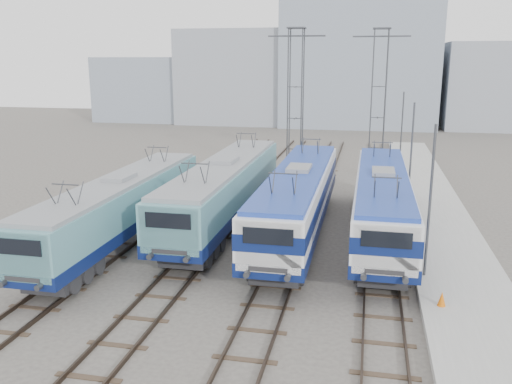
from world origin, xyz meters
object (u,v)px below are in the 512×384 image
object	(u,v)px
locomotive_far_right	(382,199)
mast_front	(430,205)
locomotive_center_left	(224,188)
safety_cone	(442,299)
locomotive_center_right	(298,196)
mast_mid	(411,158)
catenary_tower_east	(378,97)
locomotive_far_left	(120,205)
mast_rear	(401,133)
catenary_tower_west	(295,98)

from	to	relation	value
locomotive_far_right	mast_front	size ratio (longest dim) A/B	2.55
locomotive_center_left	safety_cone	world-z (taller)	locomotive_center_left
locomotive_center_right	mast_mid	xyz separation A→B (m)	(6.35, 6.88, 1.16)
locomotive_center_right	mast_front	size ratio (longest dim) A/B	2.63
catenary_tower_east	locomotive_far_left	bearing A→B (deg)	-123.34
mast_mid	mast_rear	world-z (taller)	same
locomotive_far_left	mast_front	xyz separation A→B (m)	(15.35, -1.86, 1.34)
locomotive_center_left	mast_front	world-z (taller)	mast_front
catenary_tower_west	safety_cone	bearing A→B (deg)	-68.78
locomotive_far_left	catenary_tower_east	distance (m)	24.52
mast_mid	catenary_tower_east	bearing A→B (deg)	101.86
catenary_tower_west	mast_mid	xyz separation A→B (m)	(8.60, -8.00, -3.14)
mast_front	locomotive_center_right	bearing A→B (deg)	141.14
locomotive_far_left	catenary_tower_west	bearing A→B (deg)	69.59
catenary_tower_west	safety_cone	xyz separation A→B (m)	(8.97, -23.09, -6.06)
locomotive_far_left	locomotive_center_left	distance (m)	6.31
locomotive_center_left	safety_cone	size ratio (longest dim) A/B	32.48
catenary_tower_east	safety_cone	size ratio (longest dim) A/B	20.91
mast_front	locomotive_center_left	bearing A→B (deg)	149.97
mast_front	mast_rear	world-z (taller)	same
mast_mid	mast_rear	size ratio (longest dim) A/B	1.00
locomotive_center_right	locomotive_far_right	world-z (taller)	locomotive_center_right
mast_rear	safety_cone	bearing A→B (deg)	-89.23
locomotive_far_left	mast_rear	xyz separation A→B (m)	(15.35, 22.14, 1.34)
locomotive_center_right	locomotive_far_right	bearing A→B (deg)	6.53
catenary_tower_east	safety_cone	bearing A→B (deg)	-84.39
mast_mid	locomotive_far_left	bearing A→B (deg)	-146.54
locomotive_center_left	mast_front	size ratio (longest dim) A/B	2.66
locomotive_center_right	catenary_tower_west	xyz separation A→B (m)	(-2.25, 14.88, 4.30)
locomotive_center_left	locomotive_center_right	size ratio (longest dim) A/B	1.01
locomotive_far_right	catenary_tower_west	bearing A→B (deg)	115.16
catenary_tower_west	mast_mid	bearing A→B (deg)	-42.93
safety_cone	catenary_tower_west	bearing A→B (deg)	111.22
locomotive_far_right	mast_rear	distance (m)	18.50
mast_rear	catenary_tower_east	bearing A→B (deg)	-136.40
catenary_tower_east	mast_front	size ratio (longest dim) A/B	1.71
mast_mid	mast_rear	xyz separation A→B (m)	(0.00, 12.00, 0.00)
catenary_tower_west	locomotive_far_right	bearing A→B (deg)	-64.84
safety_cone	locomotive_far_left	bearing A→B (deg)	162.52
locomotive_center_left	catenary_tower_west	distance (m)	14.57
safety_cone	mast_rear	bearing A→B (deg)	90.77
locomotive_center_left	catenary_tower_west	world-z (taller)	catenary_tower_west
locomotive_far_left	locomotive_far_right	distance (m)	14.02
mast_mid	mast_front	bearing A→B (deg)	-90.00
locomotive_far_right	locomotive_center_right	bearing A→B (deg)	-173.47
catenary_tower_east	mast_front	distance (m)	22.32
locomotive_center_left	catenary_tower_east	xyz separation A→B (m)	(8.75, 15.73, 4.33)
catenary_tower_east	safety_cone	distance (m)	25.93
locomotive_far_left	locomotive_far_right	xyz separation A→B (m)	(13.50, 3.78, 0.12)
mast_front	mast_mid	size ratio (longest dim) A/B	1.00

